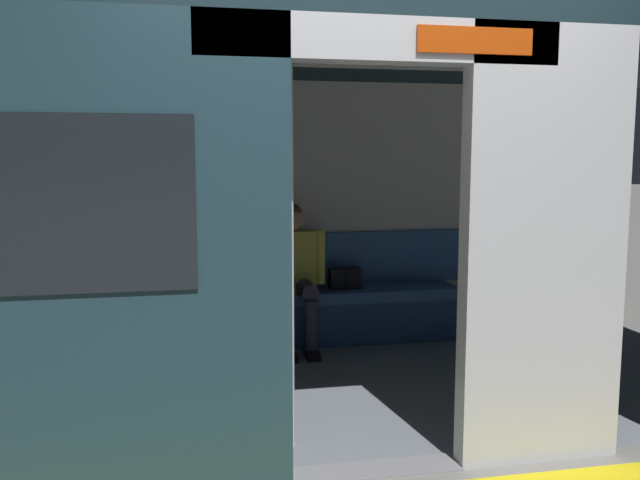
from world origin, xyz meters
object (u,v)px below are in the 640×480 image
at_px(book, 254,291).
at_px(person_seated, 293,266).
at_px(bench_seat, 299,304).
at_px(handbag, 345,278).
at_px(train_car, 318,161).
at_px(grab_pole_door, 290,248).

bearing_deg(book, person_seated, -171.25).
bearing_deg(bench_seat, book, -2.71).
bearing_deg(person_seated, bench_seat, -136.34).
relative_size(handbag, book, 1.18).
relative_size(person_seated, handbag, 4.52).
bearing_deg(person_seated, train_car, 90.41).
xyz_separation_m(train_car, book, (0.32, -1.10, -1.06)).
bearing_deg(grab_pole_door, person_seated, -99.36).
distance_m(handbag, grab_pole_door, 2.21).
distance_m(handbag, book, 0.78).
relative_size(train_car, bench_seat, 2.36).
distance_m(person_seated, book, 0.38).
distance_m(person_seated, grab_pole_door, 1.95).
distance_m(train_car, grab_pole_door, 1.02).
height_order(train_car, grab_pole_door, train_car).
bearing_deg(bench_seat, person_seated, 43.66).
bearing_deg(handbag, person_seated, 13.67).
relative_size(train_car, grab_pole_door, 2.97).
bearing_deg(book, train_car, 127.70).
bearing_deg(handbag, book, 3.05).
relative_size(bench_seat, grab_pole_door, 1.26).
xyz_separation_m(book, grab_pole_door, (-0.00, 1.96, 0.62)).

